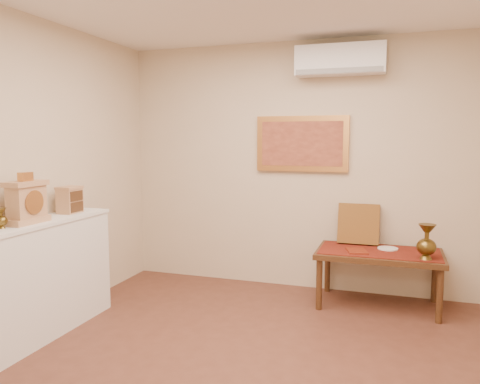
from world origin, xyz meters
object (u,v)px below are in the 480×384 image
at_px(display_ledge, 16,287).
at_px(wooden_chest, 70,200).
at_px(brass_urn_tall, 427,238).
at_px(low_table, 379,258).
at_px(mantel_clock, 27,202).

relative_size(display_ledge, wooden_chest, 8.28).
bearing_deg(display_ledge, brass_urn_tall, 28.58).
bearing_deg(wooden_chest, low_table, 24.04).
bearing_deg(low_table, wooden_chest, -155.96).
bearing_deg(low_table, brass_urn_tall, -25.30).
bearing_deg(low_table, mantel_clock, -146.61).
distance_m(brass_urn_tall, wooden_chest, 3.27).
bearing_deg(mantel_clock, brass_urn_tall, 26.82).
relative_size(display_ledge, low_table, 1.68).
distance_m(brass_urn_tall, low_table, 0.53).
bearing_deg(display_ledge, low_table, 35.10).
xyz_separation_m(mantel_clock, low_table, (2.65, 1.75, -0.67)).
xyz_separation_m(mantel_clock, wooden_chest, (-0.03, 0.55, -0.05)).
bearing_deg(brass_urn_tall, mantel_clock, -153.18).
distance_m(display_ledge, low_table, 3.27).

